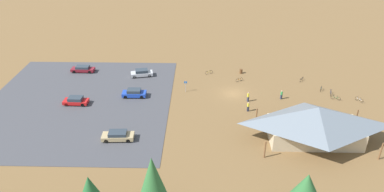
{
  "coord_description": "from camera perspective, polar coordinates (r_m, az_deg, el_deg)",
  "views": [
    {
      "loc": [
        6.18,
        58.55,
        31.11
      ],
      "look_at": [
        7.52,
        3.38,
        1.2
      ],
      "focal_mm": 33.65,
      "sensor_mm": 36.0,
      "label": 1
    }
  ],
  "objects": [
    {
      "name": "bicycle_blue_back_row",
      "position": [
        70.3,
        21.14,
        0.48
      ],
      "size": [
        0.59,
        1.75,
        0.85
      ],
      "color": "black",
      "rests_on": "ground"
    },
    {
      "name": "lot_sign",
      "position": [
        66.2,
        -1.02,
        1.8
      ],
      "size": [
        0.56,
        0.08,
        2.2
      ],
      "color": "#99999E",
      "rests_on": "ground"
    },
    {
      "name": "bicycle_yellow_edge_south",
      "position": [
        73.76,
        2.72,
        3.78
      ],
      "size": [
        1.54,
        0.86,
        0.76
      ],
      "color": "black",
      "rests_on": "ground"
    },
    {
      "name": "visitor_near_lot",
      "position": [
        60.88,
        8.89,
        -1.65
      ],
      "size": [
        0.36,
        0.36,
        1.75
      ],
      "color": "#2D3347",
      "rests_on": "ground"
    },
    {
      "name": "bike_pavilion",
      "position": [
        54.89,
        19.07,
        -3.84
      ],
      "size": [
        16.12,
        9.19,
        5.58
      ],
      "color": "#C6B28E",
      "rests_on": "ground"
    },
    {
      "name": "pine_west",
      "position": [
        41.14,
        -15.88,
        -14.2
      ],
      "size": [
        2.94,
        2.94,
        5.85
      ],
      "color": "brown",
      "rests_on": "ground"
    },
    {
      "name": "bicycle_white_yard_right",
      "position": [
        69.86,
        24.98,
        -0.53
      ],
      "size": [
        0.96,
        1.42,
        0.8
      ],
      "color": "black",
      "rests_on": "ground"
    },
    {
      "name": "bicycle_black_lone_east",
      "position": [
        73.85,
        16.98,
        2.53
      ],
      "size": [
        1.06,
        1.41,
        0.77
      ],
      "color": "black",
      "rests_on": "ground"
    },
    {
      "name": "car_red_second_row",
      "position": [
        65.46,
        -17.94,
        -0.7
      ],
      "size": [
        4.27,
        1.98,
        1.37
      ],
      "color": "red",
      "rests_on": "parking_lot_asphalt"
    },
    {
      "name": "pine_far_east",
      "position": [
        39.87,
        -6.26,
        -13.02
      ],
      "size": [
        3.47,
        3.47,
        7.78
      ],
      "color": "brown",
      "rests_on": "ground"
    },
    {
      "name": "car_tan_far_end",
      "position": [
        54.38,
        -11.67,
        -6.17
      ],
      "size": [
        4.76,
        2.11,
        1.37
      ],
      "color": "tan",
      "rests_on": "parking_lot_asphalt"
    },
    {
      "name": "bicycle_orange_near_sign",
      "position": [
        71.15,
        7.51,
        2.59
      ],
      "size": [
        1.41,
        0.97,
        0.78
      ],
      "color": "black",
      "rests_on": "ground"
    },
    {
      "name": "visitor_at_bikes",
      "position": [
        65.84,
        14.0,
        0.23
      ],
      "size": [
        0.36,
        0.39,
        1.7
      ],
      "color": "#2D3347",
      "rests_on": "ground"
    },
    {
      "name": "bicycle_green_front_row",
      "position": [
        68.84,
        21.84,
        -0.29
      ],
      "size": [
        1.54,
        0.79,
        0.81
      ],
      "color": "black",
      "rests_on": "ground"
    },
    {
      "name": "visitor_by_pavilion",
      "position": [
        63.85,
        8.89,
        -0.1
      ],
      "size": [
        0.37,
        0.4,
        1.81
      ],
      "color": "#2D3347",
      "rests_on": "ground"
    },
    {
      "name": "bicycle_teal_lone_west",
      "position": [
        71.19,
        19.77,
        1.09
      ],
      "size": [
        0.76,
        1.59,
        0.85
      ],
      "color": "black",
      "rests_on": "ground"
    },
    {
      "name": "car_silver_near_entry",
      "position": [
        73.14,
        -7.97,
        3.65
      ],
      "size": [
        4.63,
        2.68,
        1.43
      ],
      "color": "#BCBCC1",
      "rests_on": "parking_lot_asphalt"
    },
    {
      "name": "ground",
      "position": [
        66.59,
        6.55,
        0.4
      ],
      "size": [
        160.0,
        160.0,
        0.0
      ],
      "primitive_type": "plane",
      "color": "brown",
      "rests_on": "ground"
    },
    {
      "name": "trash_bin",
      "position": [
        74.55,
        7.78,
        3.9
      ],
      "size": [
        0.6,
        0.6,
        0.9
      ],
      "primitive_type": "cylinder",
      "color": "brown",
      "rests_on": "ground"
    },
    {
      "name": "car_blue_end_stall",
      "position": [
        65.5,
        -9.15,
        0.47
      ],
      "size": [
        4.28,
        1.91,
        1.46
      ],
      "color": "#1E42B2",
      "rests_on": "parking_lot_asphalt"
    },
    {
      "name": "parking_lot_asphalt",
      "position": [
        66.42,
        -17.48,
        -0.88
      ],
      "size": [
        32.18,
        35.16,
        0.05
      ],
      "primitive_type": "cube",
      "color": "#424247",
      "rests_on": "ground"
    },
    {
      "name": "pine_far_west",
      "position": [
        41.53,
        17.69,
        -13.68
      ],
      "size": [
        3.59,
        3.59,
        6.0
      ],
      "color": "brown",
      "rests_on": "ground"
    },
    {
      "name": "car_maroon_inner_stall",
      "position": [
        77.69,
        -16.91,
        4.13
      ],
      "size": [
        4.75,
        1.82,
        1.29
      ],
      "color": "maroon",
      "rests_on": "parking_lot_asphalt"
    }
  ]
}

